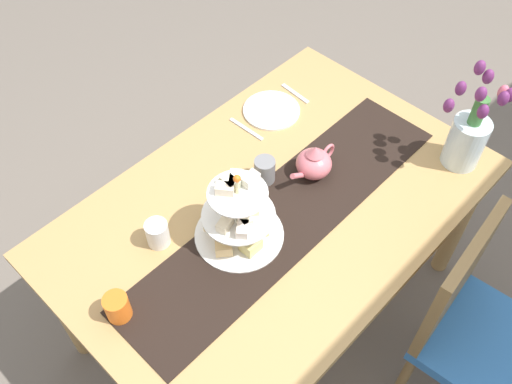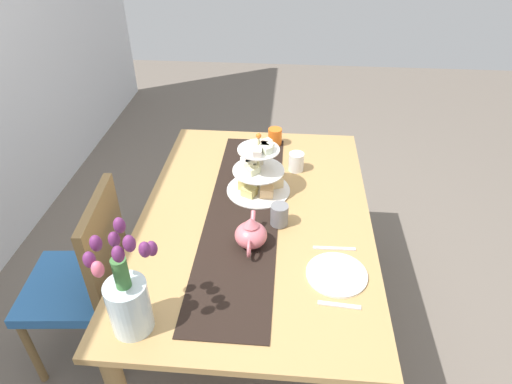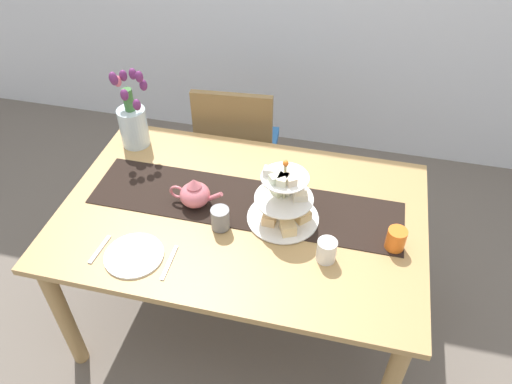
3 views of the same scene
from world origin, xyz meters
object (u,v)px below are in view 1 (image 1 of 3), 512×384
at_px(dinner_plate_left, 271,110).
at_px(mug_grey, 265,170).
at_px(fork_left, 295,93).
at_px(chair_left, 475,325).
at_px(teapot, 314,163).
at_px(dining_table, 274,222).
at_px(mug_orange, 117,307).
at_px(tiered_cake_stand, 238,220).
at_px(knife_left, 246,129).
at_px(mug_white_text, 157,233).
at_px(tulip_vase, 469,134).

distance_m(dinner_plate_left, mug_grey, 0.37).
bearing_deg(fork_left, mug_grey, 28.00).
bearing_deg(chair_left, fork_left, -103.98).
height_order(teapot, mug_grey, teapot).
height_order(dinner_plate_left, fork_left, dinner_plate_left).
relative_size(dining_table, fork_left, 10.25).
bearing_deg(dinner_plate_left, mug_orange, 15.98).
height_order(tiered_cake_stand, knife_left, tiered_cake_stand).
bearing_deg(mug_orange, mug_grey, -175.69).
bearing_deg(chair_left, mug_white_text, -56.47).
bearing_deg(chair_left, dinner_plate_left, -96.45).
xyz_separation_m(knife_left, mug_white_text, (0.58, 0.16, 0.04)).
height_order(tiered_cake_stand, mug_grey, tiered_cake_stand).
bearing_deg(mug_grey, mug_white_text, -8.72).
relative_size(tulip_vase, mug_grey, 4.41).
height_order(dining_table, chair_left, chair_left).
xyz_separation_m(tiered_cake_stand, mug_orange, (0.45, -0.05, -0.05)).
distance_m(teapot, mug_grey, 0.18).
bearing_deg(dining_table, knife_left, -120.60).
bearing_deg(teapot, chair_left, 91.34).
height_order(mug_white_text, mug_orange, same).
height_order(chair_left, tulip_vase, tulip_vase).
distance_m(tiered_cake_stand, dinner_plate_left, 0.63).
xyz_separation_m(teapot, mug_orange, (0.84, -0.06, -0.01)).
bearing_deg(teapot, knife_left, -88.79).
bearing_deg(dining_table, mug_white_text, -24.79).
bearing_deg(dinner_plate_left, tiered_cake_stand, 32.59).
bearing_deg(dining_table, tulip_vase, 150.88).
xyz_separation_m(knife_left, mug_orange, (0.83, 0.28, 0.04)).
bearing_deg(tulip_vase, teapot, -39.58).
height_order(fork_left, knife_left, same).
relative_size(teapot, dinner_plate_left, 1.04).
distance_m(tulip_vase, mug_white_text, 1.14).
height_order(tulip_vase, knife_left, tulip_vase).
distance_m(tiered_cake_stand, tulip_vase, 0.88).
height_order(teapot, tulip_vase, tulip_vase).
xyz_separation_m(dinner_plate_left, mug_orange, (0.98, 0.28, 0.04)).
distance_m(dining_table, teapot, 0.26).
height_order(dinner_plate_left, knife_left, dinner_plate_left).
bearing_deg(tulip_vase, dining_table, -29.12).
xyz_separation_m(tulip_vase, dinner_plate_left, (0.29, -0.69, -0.14)).
bearing_deg(tiered_cake_stand, dinner_plate_left, -147.41).
bearing_deg(tiered_cake_stand, dining_table, 179.88).
relative_size(dinner_plate_left, fork_left, 1.53).
height_order(tiered_cake_stand, teapot, tiered_cake_stand).
bearing_deg(dining_table, chair_left, 106.88).
bearing_deg(mug_white_text, mug_orange, 25.20).
bearing_deg(fork_left, dinner_plate_left, 0.00).
height_order(chair_left, mug_orange, chair_left).
height_order(fork_left, mug_grey, mug_grey).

